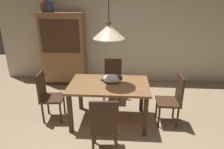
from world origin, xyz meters
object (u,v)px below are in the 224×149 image
dining_table (109,89)px  book_brown_thick (43,7)px  hutch_bookcase (64,51)px  chair_left_side (48,94)px  book_red_tall (46,6)px  pendant_lamp (109,31)px  chair_near_front (104,125)px  book_green_slim (48,7)px  chair_far_back (113,78)px  cat_sleeping (113,79)px  chair_right_side (173,98)px  book_blue_wide (50,7)px

dining_table → book_brown_thick: (-1.75, 1.77, 1.31)m
hutch_bookcase → chair_left_side: bearing=-83.6°
book_brown_thick → book_red_tall: bearing=0.0°
dining_table → book_red_tall: (-1.68, 1.77, 1.34)m
chair_left_side → pendant_lamp: (1.13, 0.01, 1.15)m
hutch_bookcase → chair_near_front: bearing=-63.2°
book_green_slim → chair_far_back: bearing=-28.6°
chair_near_front → cat_sleeping: chair_near_front is taller
dining_table → hutch_bookcase: hutch_bookcase is taller
chair_far_back → book_brown_thick: size_ratio=3.88×
dining_table → chair_right_side: size_ratio=1.51×
chair_left_side → book_brown_thick: (-0.62, 1.78, 1.45)m
book_green_slim → book_blue_wide: bearing=0.0°
book_red_tall → book_green_slim: (0.05, 0.00, -0.01)m
book_red_tall → dining_table: bearing=-46.5°
book_green_slim → book_brown_thick: bearing=180.0°
pendant_lamp → book_green_slim: (-1.63, 1.77, 0.32)m
chair_right_side → book_green_slim: 3.59m
book_red_tall → book_brown_thick: bearing=180.0°
chair_left_side → book_red_tall: book_red_tall is taller
chair_far_back → book_green_slim: bearing=151.4°
cat_sleeping → book_green_slim: (-1.69, 1.72, 1.15)m
cat_sleeping → book_red_tall: bearing=135.4°
chair_left_side → book_blue_wide: book_blue_wide is taller
chair_near_front → chair_right_side: bearing=38.0°
chair_far_back → dining_table: bearing=-90.3°
pendant_lamp → book_brown_thick: (-1.75, 1.77, 0.30)m
chair_far_back → book_blue_wide: size_ratio=3.88×
dining_table → chair_left_side: size_ratio=1.51×
chair_left_side → book_red_tall: bearing=107.2°
book_brown_thick → book_red_tall: book_red_tall is taller
hutch_bookcase → book_green_slim: bearing=179.7°
book_red_tall → book_green_slim: book_red_tall is taller
chair_far_back → book_green_slim: (-1.63, 0.89, 1.47)m
book_brown_thick → hutch_bookcase: bearing=-0.2°
chair_left_side → book_red_tall: (-0.55, 1.78, 1.48)m
book_green_slim → hutch_bookcase: bearing=-0.3°
book_red_tall → book_blue_wide: (0.11, 0.00, -0.02)m
chair_right_side → chair_near_front: 1.42m
chair_near_front → book_blue_wide: bearing=120.8°
book_green_slim → book_blue_wide: size_ratio=1.08×
chair_left_side → book_green_slim: book_green_slim is taller
chair_far_back → book_brown_thick: 2.44m
cat_sleeping → book_brown_thick: 2.74m
book_brown_thick → book_blue_wide: book_blue_wide is taller
chair_near_front → chair_far_back: bearing=90.1°
chair_left_side → book_green_slim: size_ratio=3.58×
book_brown_thick → book_blue_wide: (0.17, 0.00, 0.01)m
book_brown_thick → cat_sleeping: bearing=-43.5°
dining_table → book_brown_thick: book_brown_thick is taller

